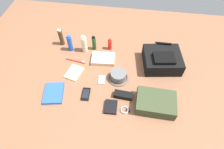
# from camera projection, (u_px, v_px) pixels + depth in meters

# --- Properties ---
(ground_plane) EXTENTS (2.64, 2.02, 0.02)m
(ground_plane) POSITION_uv_depth(u_px,v_px,m) (112.00, 78.00, 1.55)
(ground_plane) COLOR brown
(ground_plane) RESTS_ON ground
(backpack) EXTENTS (0.34, 0.32, 0.15)m
(backpack) POSITION_uv_depth(u_px,v_px,m) (162.00, 60.00, 1.58)
(backpack) COLOR black
(backpack) RESTS_ON ground_plane
(toiletry_pouch) EXTENTS (0.28, 0.25, 0.09)m
(toiletry_pouch) POSITION_uv_depth(u_px,v_px,m) (156.00, 102.00, 1.35)
(toiletry_pouch) COLOR #384228
(toiletry_pouch) RESTS_ON ground_plane
(bucket_hat) EXTENTS (0.17, 0.17, 0.07)m
(bucket_hat) POSITION_uv_depth(u_px,v_px,m) (118.00, 76.00, 1.51)
(bucket_hat) COLOR #5F5F5F
(bucket_hat) RESTS_ON ground_plane
(cologne_bottle) EXTENTS (0.04, 0.04, 0.17)m
(cologne_bottle) POSITION_uv_depth(u_px,v_px,m) (61.00, 37.00, 1.72)
(cologne_bottle) COLOR #473319
(cologne_bottle) RESTS_ON ground_plane
(deodorant_spray) EXTENTS (0.04, 0.04, 0.16)m
(deodorant_spray) POSITION_uv_depth(u_px,v_px,m) (70.00, 43.00, 1.68)
(deodorant_spray) COLOR blue
(deodorant_spray) RESTS_ON ground_plane
(lotion_bottle) EXTENTS (0.05, 0.05, 0.17)m
(lotion_bottle) POSITION_uv_depth(u_px,v_px,m) (84.00, 44.00, 1.67)
(lotion_bottle) COLOR beige
(lotion_bottle) RESTS_ON ground_plane
(shampoo_bottle) EXTENTS (0.03, 0.03, 0.15)m
(shampoo_bottle) POSITION_uv_depth(u_px,v_px,m) (94.00, 43.00, 1.69)
(shampoo_bottle) COLOR #19471E
(shampoo_bottle) RESTS_ON ground_plane
(sunscreen_spray) EXTENTS (0.03, 0.03, 0.11)m
(sunscreen_spray) POSITION_uv_depth(u_px,v_px,m) (110.00, 44.00, 1.70)
(sunscreen_spray) COLOR red
(sunscreen_spray) RESTS_ON ground_plane
(paperback_novel) EXTENTS (0.17, 0.21, 0.02)m
(paperback_novel) POSITION_uv_depth(u_px,v_px,m) (54.00, 93.00, 1.44)
(paperback_novel) COLOR blue
(paperback_novel) RESTS_ON ground_plane
(cell_phone) EXTENTS (0.07, 0.11, 0.01)m
(cell_phone) POSITION_uv_depth(u_px,v_px,m) (86.00, 94.00, 1.44)
(cell_phone) COLOR black
(cell_phone) RESTS_ON ground_plane
(media_player) EXTENTS (0.06, 0.09, 0.01)m
(media_player) POSITION_uv_depth(u_px,v_px,m) (102.00, 80.00, 1.52)
(media_player) COLOR #B7B7BC
(media_player) RESTS_ON ground_plane
(wristwatch) EXTENTS (0.07, 0.06, 0.01)m
(wristwatch) POSITION_uv_depth(u_px,v_px,m) (125.00, 110.00, 1.36)
(wristwatch) COLOR #99999E
(wristwatch) RESTS_ON ground_plane
(toothbrush) EXTENTS (0.18, 0.04, 0.02)m
(toothbrush) POSITION_uv_depth(u_px,v_px,m) (77.00, 61.00, 1.64)
(toothbrush) COLOR red
(toothbrush) RESTS_ON ground_plane
(wallet) EXTENTS (0.09, 0.11, 0.02)m
(wallet) POSITION_uv_depth(u_px,v_px,m) (111.00, 107.00, 1.36)
(wallet) COLOR black
(wallet) RESTS_ON ground_plane
(notepad) EXTENTS (0.14, 0.17, 0.02)m
(notepad) POSITION_uv_depth(u_px,v_px,m) (74.00, 73.00, 1.56)
(notepad) COLOR beige
(notepad) RESTS_ON ground_plane
(folded_towel) EXTENTS (0.21, 0.16, 0.04)m
(folded_towel) POSITION_uv_depth(u_px,v_px,m) (103.00, 59.00, 1.64)
(folded_towel) COLOR beige
(folded_towel) RESTS_ON ground_plane
(sunglasses_case) EXTENTS (0.14, 0.07, 0.04)m
(sunglasses_case) POSITION_uv_depth(u_px,v_px,m) (123.00, 95.00, 1.41)
(sunglasses_case) COLOR black
(sunglasses_case) RESTS_ON ground_plane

